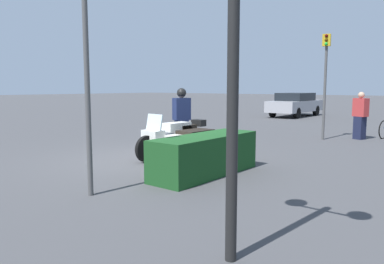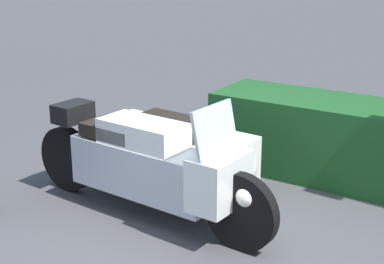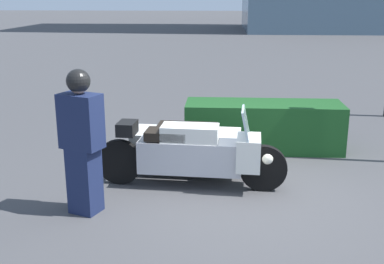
# 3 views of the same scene
# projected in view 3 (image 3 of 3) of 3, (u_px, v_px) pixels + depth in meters

# --- Properties ---
(ground_plane) EXTENTS (160.00, 160.00, 0.00)m
(ground_plane) POSITION_uv_depth(u_px,v_px,m) (241.00, 199.00, 6.37)
(ground_plane) COLOR #424244
(police_motorcycle) EXTENTS (2.68, 1.29, 1.16)m
(police_motorcycle) POSITION_uv_depth(u_px,v_px,m) (195.00, 149.00, 6.97)
(police_motorcycle) COLOR black
(police_motorcycle) RESTS_ON ground
(officer_rider) EXTENTS (0.56, 0.45, 1.79)m
(officer_rider) POSITION_uv_depth(u_px,v_px,m) (82.00, 139.00, 5.77)
(officer_rider) COLOR #192347
(officer_rider) RESTS_ON ground
(hedge_bush_curbside) EXTENTS (2.69, 0.86, 0.83)m
(hedge_bush_curbside) POSITION_uv_depth(u_px,v_px,m) (263.00, 126.00, 8.36)
(hedge_bush_curbside) COLOR #19471E
(hedge_bush_curbside) RESTS_ON ground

